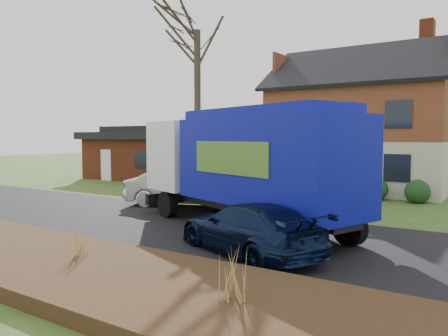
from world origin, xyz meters
The scene contains 12 objects.
ground centered at (0.00, 0.00, 0.00)m, with size 120.00×120.00×0.00m, color #314B19.
road centered at (0.00, 0.00, 0.01)m, with size 80.00×7.00×0.02m, color black.
mulch_verge centered at (0.00, -5.30, 0.15)m, with size 80.00×3.50×0.30m, color black.
main_house centered at (1.49, 13.91, 4.03)m, with size 12.95×8.95×9.26m.
ranch_house centered at (-12.00, 13.00, 1.81)m, with size 9.80×8.20×3.70m.
garbage_truck centered at (1.98, 0.66, 2.19)m, with size 9.11×5.36×3.79m.
silver_sedan centered at (-2.64, 3.35, 0.79)m, with size 1.67×4.78×1.58m, color #A8ABB0.
navy_wagon centered at (3.56, -1.80, 0.65)m, with size 1.81×4.46×1.29m, color black.
tree_front_west centered at (-5.45, 8.19, 10.01)m, with size 4.09×4.09×12.15m.
tree_back centered at (3.84, 20.51, 8.98)m, with size 3.40×3.40×10.77m.
grass_clump_mid centered at (0.97, -4.94, 0.72)m, with size 0.30×0.25×0.84m.
grass_clump_east centered at (5.32, -5.36, 0.73)m, with size 0.34×0.28×0.85m.
Camera 1 is at (8.94, -11.17, 2.92)m, focal length 35.00 mm.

